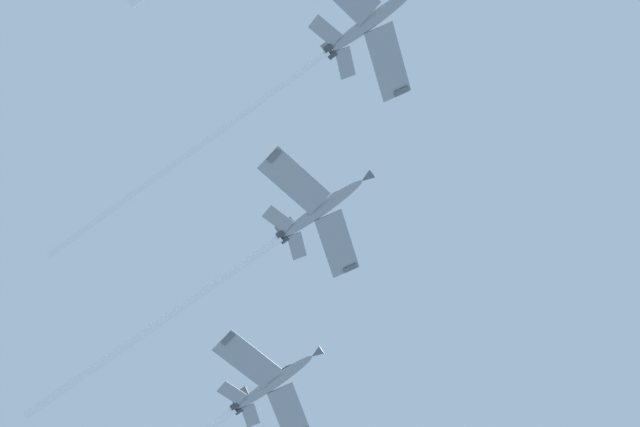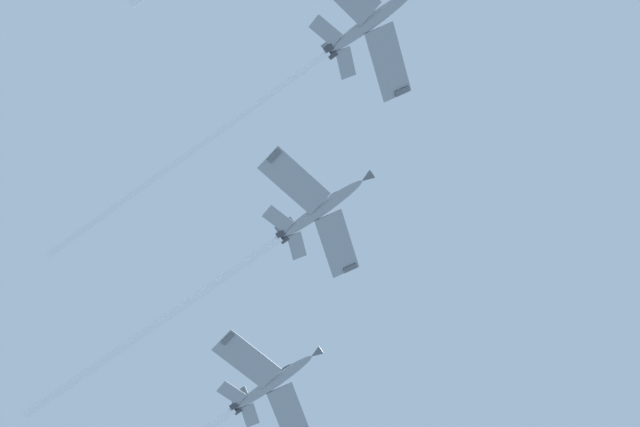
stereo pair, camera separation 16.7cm
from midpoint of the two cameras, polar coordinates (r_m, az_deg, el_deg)
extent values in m
ellipsoid|color=gray|center=(114.94, 2.91, 10.85)|extent=(5.81, 11.45, 5.59)
ellipsoid|color=black|center=(115.89, 3.65, 11.50)|extent=(2.02, 3.10, 1.85)
cube|color=gray|center=(116.77, 3.86, 8.54)|extent=(9.38, 4.61, 1.48)
cube|color=#595E60|center=(118.57, 4.65, 6.92)|extent=(0.92, 1.80, 0.76)
cube|color=gray|center=(115.00, 1.43, 8.53)|extent=(3.70, 1.97, 0.80)
cube|color=gray|center=(113.30, 0.28, 10.33)|extent=(3.88, 3.64, 0.80)
cube|color=#595E60|center=(115.45, 0.71, 9.64)|extent=(1.37, 3.08, 3.48)
cylinder|color=#38383D|center=(114.10, 0.66, 9.01)|extent=(1.19, 1.43, 1.11)
cylinder|color=#38383D|center=(113.76, 0.43, 9.36)|extent=(1.19, 1.43, 1.11)
cylinder|color=white|center=(112.97, -7.45, 3.41)|extent=(14.10, 33.91, 14.58)
ellipsoid|color=gray|center=(121.34, 0.04, 0.26)|extent=(5.63, 11.55, 5.39)
cone|color=#595E60|center=(121.72, 2.64, 2.05)|extent=(1.80, 2.21, 1.68)
ellipsoid|color=black|center=(121.94, 0.77, 0.93)|extent=(1.97, 3.10, 1.81)
cube|color=gray|center=(123.92, 0.94, -1.75)|extent=(9.34, 4.46, 1.42)
cube|color=#595E60|center=(126.21, 1.70, -3.12)|extent=(0.89, 1.80, 0.73)
cube|color=gray|center=(118.72, -1.50, 1.87)|extent=(9.37, 7.95, 1.42)
cube|color=#595E60|center=(117.01, -2.64, 3.29)|extent=(1.56, 1.82, 0.73)
cube|color=gray|center=(122.43, -1.36, -1.85)|extent=(3.68, 1.91, 0.77)
cube|color=gray|center=(120.20, -2.44, -0.31)|extent=(3.90, 3.61, 0.77)
cube|color=#595E60|center=(122.52, -2.00, -0.77)|extent=(1.30, 3.07, 3.45)
cylinder|color=#38383D|center=(121.45, -2.09, -1.47)|extent=(1.18, 1.42, 1.09)
cylinder|color=#38383D|center=(121.00, -2.30, -1.17)|extent=(1.18, 1.42, 1.09)
cylinder|color=white|center=(123.02, -9.46, -6.30)|extent=(13.36, 33.39, 13.69)
ellipsoid|color=gray|center=(131.07, -2.71, -9.55)|extent=(5.58, 11.60, 5.23)
cone|color=#595E60|center=(130.47, -0.25, -7.93)|extent=(1.79, 2.20, 1.66)
ellipsoid|color=black|center=(131.33, -2.01, -8.91)|extent=(1.96, 3.10, 1.77)
cube|color=gray|center=(134.26, -1.83, -11.20)|extent=(9.32, 4.43, 1.37)
cube|color=gray|center=(128.06, -4.21, -8.26)|extent=(9.39, 7.93, 1.37)
cube|color=#595E60|center=(125.95, -5.30, -7.09)|extent=(1.56, 1.83, 0.71)
cube|color=gray|center=(133.09, -4.03, -11.36)|extent=(3.67, 1.89, 0.74)
cube|color=gray|center=(130.43, -5.07, -10.11)|extent=(3.91, 3.61, 0.74)
cube|color=#595E60|center=(132.84, -4.61, -10.36)|extent=(1.27, 3.05, 3.43)
cylinder|color=#38383D|center=(132.05, -4.73, -11.08)|extent=(1.17, 1.41, 1.08)
cylinder|color=#38383D|center=(131.53, -4.93, -10.83)|extent=(1.17, 1.41, 1.08)
camera|label=1|loc=(0.08, 89.96, -0.06)|focal=56.38mm
camera|label=2|loc=(0.08, -90.04, 0.06)|focal=56.38mm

